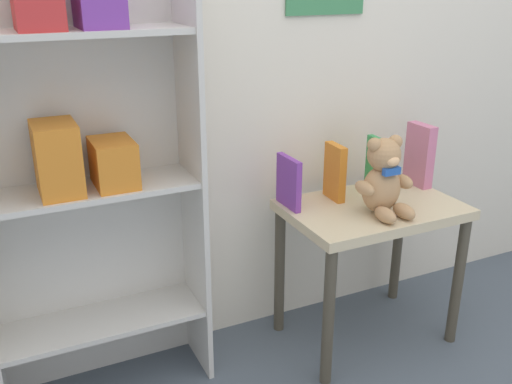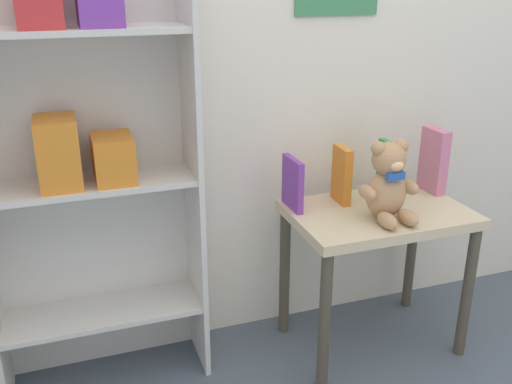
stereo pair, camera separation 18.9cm
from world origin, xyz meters
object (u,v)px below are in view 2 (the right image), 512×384
object	(u,v)px
book_standing_green	(386,168)
book_standing_orange	(342,175)
bookshelf_side	(85,156)
teddy_bear	(388,184)
book_standing_pink	(434,161)
book_standing_purple	(293,184)
display_table	(377,233)

from	to	relation	value
book_standing_green	book_standing_orange	bearing A→B (deg)	-174.95
bookshelf_side	teddy_bear	xyz separation A→B (m)	(0.95, -0.23, -0.13)
book_standing_pink	book_standing_purple	bearing A→B (deg)	176.42
teddy_bear	book_standing_orange	xyz separation A→B (m)	(-0.08, 0.19, -0.02)
display_table	book_standing_green	bearing A→B (deg)	53.05
bookshelf_side	book_standing_orange	distance (m)	0.89
book_standing_green	book_standing_pink	distance (m)	0.19
book_standing_green	book_standing_pink	bearing A→B (deg)	-5.79
bookshelf_side	book_standing_green	world-z (taller)	bookshelf_side
display_table	book_standing_orange	size ratio (longest dim) A/B	3.03
teddy_bear	book_standing_purple	xyz separation A→B (m)	(-0.27, 0.19, -0.03)
bookshelf_side	teddy_bear	size ratio (longest dim) A/B	5.29
book_standing_purple	book_standing_green	distance (m)	0.38
display_table	book_standing_pink	world-z (taller)	book_standing_pink
book_standing_green	display_table	bearing A→B (deg)	-125.26
bookshelf_side	teddy_bear	world-z (taller)	bookshelf_side
bookshelf_side	display_table	size ratio (longest dim) A/B	2.30
book_standing_orange	display_table	bearing A→B (deg)	-48.08
bookshelf_side	book_standing_green	xyz separation A→B (m)	(1.07, -0.04, -0.15)
book_standing_orange	teddy_bear	bearing A→B (deg)	-64.76
book_standing_purple	book_standing_pink	bearing A→B (deg)	-2.72
teddy_bear	book_standing_orange	world-z (taller)	teddy_bear
book_standing_orange	book_standing_green	xyz separation A→B (m)	(0.19, 0.01, 0.00)
teddy_bear	book_standing_green	size ratio (longest dim) A/B	1.31
bookshelf_side	display_table	world-z (taller)	bookshelf_side
book_standing_orange	book_standing_green	bearing A→B (deg)	5.75
book_standing_purple	book_standing_green	bearing A→B (deg)	0.13
teddy_bear	book_standing_pink	xyz separation A→B (m)	(0.30, 0.17, -0.00)
display_table	book_standing_pink	bearing A→B (deg)	19.57
teddy_bear	book_standing_pink	bearing A→B (deg)	29.65
teddy_bear	book_standing_green	xyz separation A→B (m)	(0.11, 0.20, -0.02)
display_table	book_standing_pink	xyz separation A→B (m)	(0.28, 0.10, 0.21)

